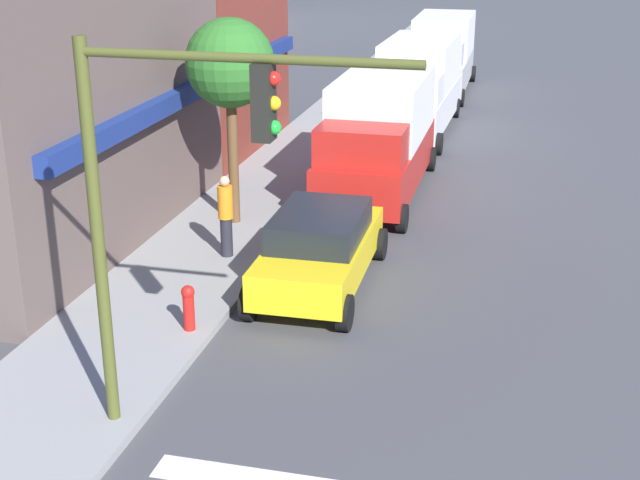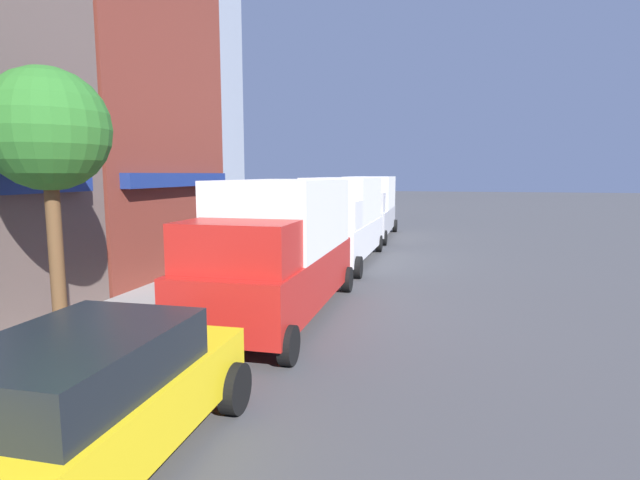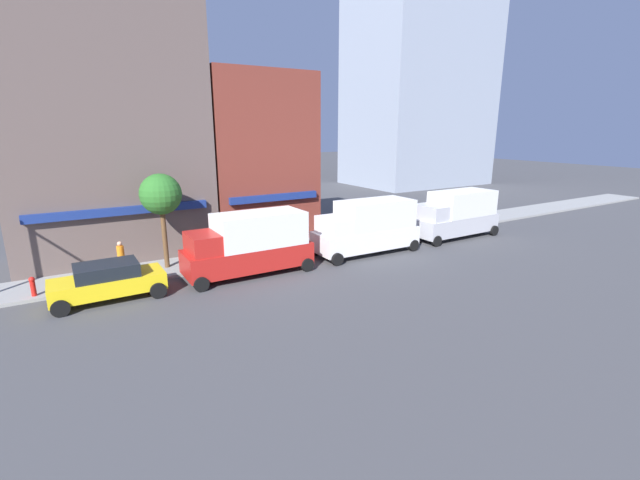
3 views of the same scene
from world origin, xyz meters
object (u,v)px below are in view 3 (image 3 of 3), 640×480
at_px(box_truck_white, 367,226).
at_px(fire_hydrant, 33,285).
at_px(street_tree, 161,195).
at_px(pedestrian_orange_vest, 121,259).
at_px(box_truck_red, 250,243).
at_px(box_truck_silver, 456,214).
at_px(sedan_yellow, 108,281).

bearing_deg(box_truck_white, fire_hydrant, 175.24).
bearing_deg(street_tree, pedestrian_orange_vest, -165.55).
bearing_deg(fire_hydrant, box_truck_red, -10.60).
bearing_deg(box_truck_red, street_tree, 140.33).
bearing_deg(box_truck_silver, box_truck_red, 179.26).
bearing_deg(sedan_yellow, street_tree, 42.69).
relative_size(pedestrian_orange_vest, street_tree, 0.37).
relative_size(box_truck_silver, street_tree, 1.31).
xyz_separation_m(box_truck_red, box_truck_white, (7.19, 0.00, 0.00)).
relative_size(sedan_yellow, pedestrian_orange_vest, 2.50).
distance_m(box_truck_red, fire_hydrant, 9.29).
xyz_separation_m(box_truck_red, box_truck_silver, (14.48, 0.00, 0.00)).
bearing_deg(fire_hydrant, box_truck_silver, -4.13).
xyz_separation_m(box_truck_white, box_truck_silver, (7.29, 0.00, 0.00)).
bearing_deg(box_truck_white, box_truck_red, -178.79).
xyz_separation_m(box_truck_silver, fire_hydrant, (-23.56, 1.70, -0.97)).
xyz_separation_m(box_truck_white, fire_hydrant, (-16.27, 1.70, -0.97)).
relative_size(sedan_yellow, street_tree, 0.93).
bearing_deg(box_truck_silver, pedestrian_orange_vest, 172.85).
distance_m(fire_hydrant, street_tree, 6.63).
bearing_deg(street_tree, box_truck_silver, -8.90).
xyz_separation_m(sedan_yellow, box_truck_red, (6.36, -0.00, 0.75)).
bearing_deg(sedan_yellow, box_truck_red, -0.79).
xyz_separation_m(box_truck_white, pedestrian_orange_vest, (-12.73, 2.25, -0.51)).
distance_m(sedan_yellow, box_truck_white, 13.57).
bearing_deg(pedestrian_orange_vest, box_truck_red, -147.10).
bearing_deg(pedestrian_orange_vest, fire_hydrant, 63.82).
relative_size(box_truck_white, street_tree, 1.31).
bearing_deg(box_truck_silver, street_tree, 170.36).
distance_m(sedan_yellow, street_tree, 5.06).
bearing_deg(street_tree, sedan_yellow, -136.51).
height_order(fire_hydrant, street_tree, street_tree).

